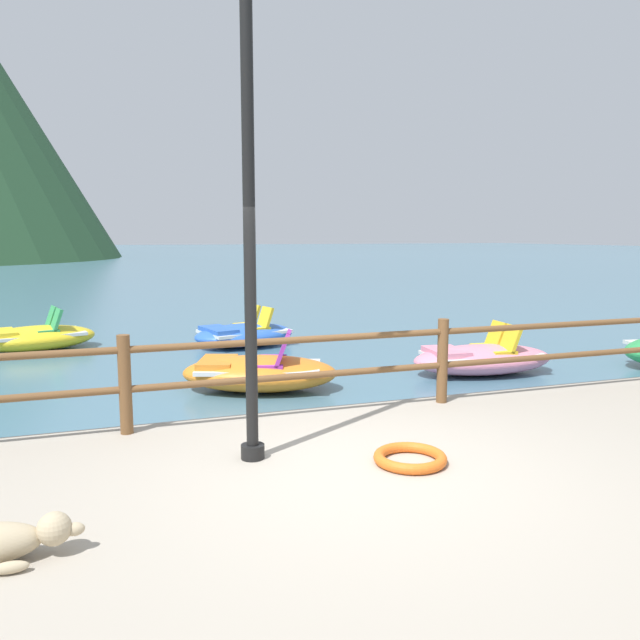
{
  "coord_description": "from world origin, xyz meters",
  "views": [
    {
      "loc": [
        -1.83,
        -4.46,
        2.28
      ],
      "look_at": [
        1.44,
        5.0,
        0.9
      ],
      "focal_mm": 34.88,
      "sensor_mm": 36.0,
      "label": 1
    }
  ],
  "objects": [
    {
      "name": "pedal_boat_5",
      "position": [
        0.82,
        8.03,
        0.24
      ],
      "size": [
        2.42,
        1.89,
        0.81
      ],
      "color": "blue",
      "rests_on": "ground"
    },
    {
      "name": "ground_plane",
      "position": [
        0.0,
        40.0,
        0.0
      ],
      "size": [
        200.0,
        200.0,
        0.0
      ],
      "primitive_type": "plane",
      "color": "#477084"
    },
    {
      "name": "pedal_boat_6",
      "position": [
        3.98,
        4.17,
        0.26
      ],
      "size": [
        2.49,
        1.36,
        0.83
      ],
      "color": "pink",
      "rests_on": "ground"
    },
    {
      "name": "lamp_post",
      "position": [
        -0.72,
        0.5,
        3.12
      ],
      "size": [
        0.28,
        0.28,
        4.56
      ],
      "color": "black",
      "rests_on": "promenade_dock"
    },
    {
      "name": "dock_railing",
      "position": [
        -0.0,
        1.55,
        0.97
      ],
      "size": [
        23.92,
        0.12,
        0.95
      ],
      "color": "brown",
      "rests_on": "promenade_dock"
    },
    {
      "name": "pedal_boat_1",
      "position": [
        0.24,
        4.3,
        0.27
      ],
      "size": [
        2.54,
        1.89,
        0.85
      ],
      "color": "orange",
      "rests_on": "ground"
    },
    {
      "name": "pedal_boat_4",
      "position": [
        -3.2,
        8.87,
        0.26
      ],
      "size": [
        2.49,
        1.83,
        0.83
      ],
      "color": "yellow",
      "rests_on": "ground"
    },
    {
      "name": "life_ring",
      "position": [
        0.49,
        -0.03,
        0.45
      ],
      "size": [
        0.61,
        0.61,
        0.09
      ],
      "primitive_type": "torus",
      "color": "orange",
      "rests_on": "promenade_dock"
    }
  ]
}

